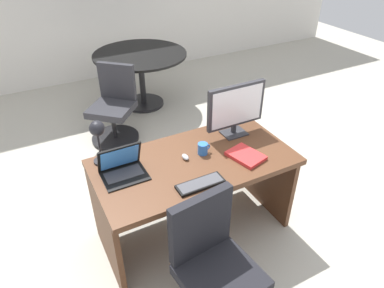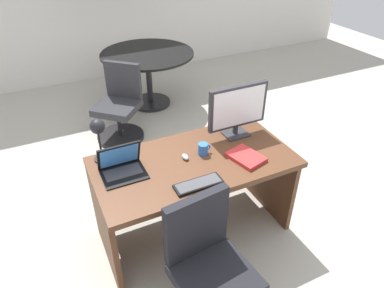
% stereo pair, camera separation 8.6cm
% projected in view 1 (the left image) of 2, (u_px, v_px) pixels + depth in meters
% --- Properties ---
extents(ground, '(12.00, 12.00, 0.00)m').
position_uv_depth(ground, '(135.00, 145.00, 4.14)').
color(ground, '#B7B2A3').
extents(desk, '(1.50, 0.79, 0.75)m').
position_uv_depth(desk, '(192.00, 178.00, 2.77)').
color(desk, '#56331E').
rests_on(desk, ground).
extents(monitor, '(0.51, 0.16, 0.44)m').
position_uv_depth(monitor, '(236.00, 107.00, 2.79)').
color(monitor, '#2D2D33').
rests_on(monitor, desk).
extents(laptop, '(0.31, 0.25, 0.23)m').
position_uv_depth(laptop, '(122.00, 165.00, 2.45)').
color(laptop, black).
rests_on(laptop, desk).
extents(keyboard, '(0.34, 0.12, 0.02)m').
position_uv_depth(keyboard, '(200.00, 184.00, 2.37)').
color(keyboard, black).
rests_on(keyboard, desk).
extents(mouse, '(0.04, 0.08, 0.03)m').
position_uv_depth(mouse, '(185.00, 157.00, 2.62)').
color(mouse, '#B7BABF').
rests_on(mouse, desk).
extents(desk_lamp, '(0.12, 0.14, 0.36)m').
position_uv_depth(desk_lamp, '(98.00, 134.00, 2.44)').
color(desk_lamp, black).
rests_on(desk_lamp, desk).
extents(book, '(0.26, 0.30, 0.03)m').
position_uv_depth(book, '(246.00, 156.00, 2.64)').
color(book, red).
rests_on(book, desk).
extents(coffee_mug, '(0.10, 0.08, 0.09)m').
position_uv_depth(coffee_mug, '(203.00, 149.00, 2.67)').
color(coffee_mug, blue).
rests_on(coffee_mug, desk).
extents(office_chair, '(0.56, 0.56, 0.92)m').
position_uv_depth(office_chair, '(214.00, 275.00, 2.22)').
color(office_chair, black).
rests_on(office_chair, ground).
extents(meeting_table, '(1.24, 1.24, 0.75)m').
position_uv_depth(meeting_table, '(141.00, 66.00, 4.69)').
color(meeting_table, black).
rests_on(meeting_table, ground).
extents(meeting_chair_near, '(0.65, 0.66, 0.88)m').
position_uv_depth(meeting_chair_near, '(114.00, 111.00, 4.09)').
color(meeting_chair_near, black).
rests_on(meeting_chair_near, ground).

